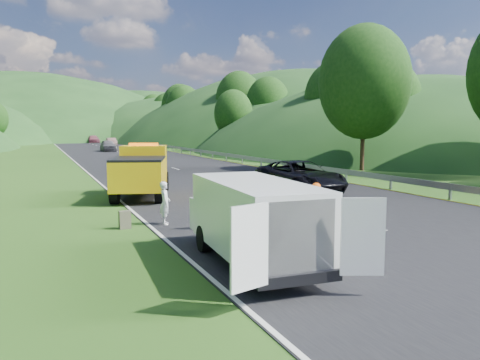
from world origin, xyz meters
name	(u,v)px	position (x,y,z in m)	size (l,w,h in m)	color
ground	(262,221)	(0.00, 0.00, 0.00)	(320.00, 320.00, 0.00)	#38661E
road_surface	(133,156)	(3.00, 40.00, 0.01)	(14.00, 200.00, 0.02)	black
guardrail	(167,150)	(10.30, 52.50, 0.00)	(0.06, 140.00, 1.52)	gray
tree_line_right	(228,147)	(23.00, 60.00, 0.00)	(14.00, 140.00, 14.00)	#265017
hills_backdrop	(85,138)	(6.50, 134.70, 0.00)	(201.00, 288.60, 44.00)	#2D5B23
tow_truck	(142,171)	(-2.70, 7.62, 1.26)	(3.92, 6.38, 2.58)	black
white_van	(253,217)	(-2.55, -4.65, 1.17)	(3.20, 5.98, 2.07)	black
woman	(165,225)	(-3.34, 0.78, 0.00)	(0.54, 0.40, 1.49)	silver
child	(206,230)	(-2.34, -0.58, 0.00)	(0.52, 0.41, 1.08)	tan
worker	(315,256)	(-0.75, -4.69, 0.00)	(1.18, 0.68, 1.83)	black
suitcase	(125,220)	(-4.73, 0.69, 0.30)	(0.38, 0.21, 0.61)	#53513E
spare_tire	(347,272)	(-0.81, -6.14, 0.00)	(0.69, 0.69, 0.20)	black
passing_suv	(300,192)	(5.18, 6.03, 0.00)	(2.69, 5.83, 1.62)	black
dist_car_a	(108,151)	(1.96, 52.74, 0.00)	(1.89, 4.71, 1.60)	#525056
dist_car_b	(111,146)	(5.31, 72.77, 0.00)	(1.52, 4.36, 1.44)	#7B5752
dist_car_c	(94,143)	(4.12, 90.43, 0.00)	(2.23, 5.50, 1.59)	#994C5D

